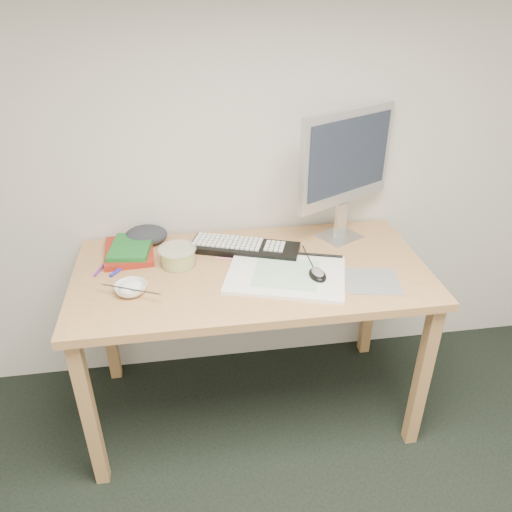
{
  "coord_description": "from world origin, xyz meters",
  "views": [
    {
      "loc": [
        -0.29,
        -0.25,
        1.78
      ],
      "look_at": [
        -0.04,
        1.39,
        0.83
      ],
      "focal_mm": 35.0,
      "sensor_mm": 36.0,
      "label": 1
    }
  ],
  "objects_px": {
    "desk": "(252,286)",
    "sketchpad": "(286,275)",
    "rice_bowl": "(131,289)",
    "monitor": "(346,161)",
    "keyboard": "(245,248)"
  },
  "relations": [
    {
      "from": "desk",
      "to": "sketchpad",
      "type": "relative_size",
      "value": 3.11
    },
    {
      "from": "desk",
      "to": "rice_bowl",
      "type": "bearing_deg",
      "value": -167.51
    },
    {
      "from": "sketchpad",
      "to": "monitor",
      "type": "bearing_deg",
      "value": 60.69
    },
    {
      "from": "desk",
      "to": "rice_bowl",
      "type": "distance_m",
      "value": 0.48
    },
    {
      "from": "keyboard",
      "to": "rice_bowl",
      "type": "relative_size",
      "value": 3.87
    },
    {
      "from": "desk",
      "to": "keyboard",
      "type": "bearing_deg",
      "value": 92.38
    },
    {
      "from": "desk",
      "to": "monitor",
      "type": "relative_size",
      "value": 2.47
    },
    {
      "from": "sketchpad",
      "to": "monitor",
      "type": "distance_m",
      "value": 0.54
    },
    {
      "from": "desk",
      "to": "sketchpad",
      "type": "xyz_separation_m",
      "value": [
        0.12,
        -0.07,
        0.09
      ]
    },
    {
      "from": "keyboard",
      "to": "sketchpad",
      "type": "bearing_deg",
      "value": -39.93
    },
    {
      "from": "sketchpad",
      "to": "keyboard",
      "type": "xyz_separation_m",
      "value": [
        -0.13,
        0.23,
        0.01
      ]
    },
    {
      "from": "keyboard",
      "to": "desk",
      "type": "bearing_deg",
      "value": -67.69
    },
    {
      "from": "sketchpad",
      "to": "rice_bowl",
      "type": "height_order",
      "value": "rice_bowl"
    },
    {
      "from": "keyboard",
      "to": "rice_bowl",
      "type": "height_order",
      "value": "rice_bowl"
    },
    {
      "from": "sketchpad",
      "to": "keyboard",
      "type": "distance_m",
      "value": 0.26
    }
  ]
}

